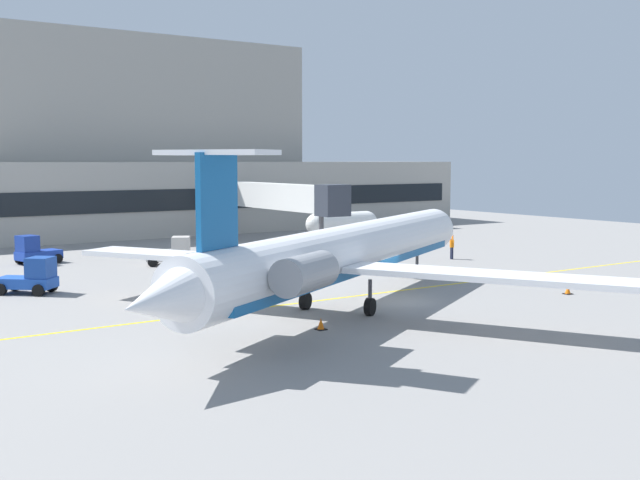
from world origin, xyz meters
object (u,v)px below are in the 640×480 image
(baggage_tug, at_px, (35,251))
(belt_loader, at_px, (32,277))
(regional_jet, at_px, (344,253))
(marshaller, at_px, (452,247))
(pushback_tractor, at_px, (174,252))
(fuel_tank, at_px, (342,223))

(baggage_tug, height_order, belt_loader, baggage_tug)
(belt_loader, bearing_deg, regional_jet, -49.09)
(baggage_tug, distance_m, belt_loader, 13.93)
(regional_jet, relative_size, marshaller, 16.34)
(pushback_tractor, height_order, fuel_tank, fuel_tank)
(regional_jet, bearing_deg, belt_loader, 130.91)
(belt_loader, bearing_deg, baggage_tug, 75.34)
(marshaller, bearing_deg, baggage_tug, 150.95)
(regional_jet, height_order, pushback_tractor, regional_jet)
(baggage_tug, distance_m, pushback_tractor, 10.72)
(regional_jet, distance_m, marshaller, 22.96)
(baggage_tug, height_order, marshaller, baggage_tug)
(belt_loader, xyz_separation_m, fuel_tank, (35.25, 17.40, 0.46))
(regional_jet, distance_m, baggage_tug, 29.25)
(regional_jet, height_order, belt_loader, regional_jet)
(fuel_tank, bearing_deg, pushback_tractor, -155.83)
(baggage_tug, relative_size, fuel_tank, 0.41)
(belt_loader, bearing_deg, pushback_tractor, 30.10)
(regional_jet, xyz_separation_m, baggage_tug, (-8.89, 27.80, -2.00))
(pushback_tractor, bearing_deg, fuel_tank, 24.17)
(baggage_tug, bearing_deg, regional_jet, -72.27)
(regional_jet, height_order, fuel_tank, regional_jet)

